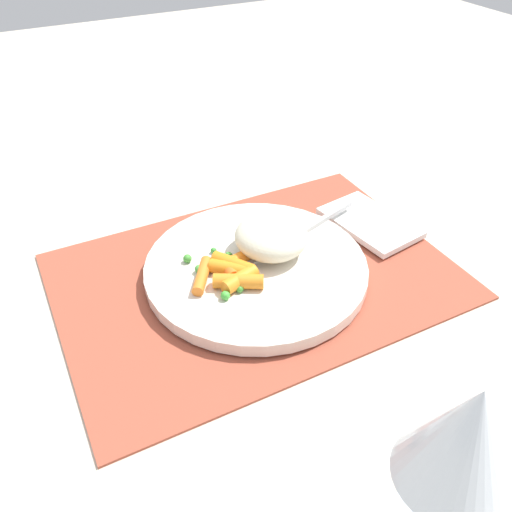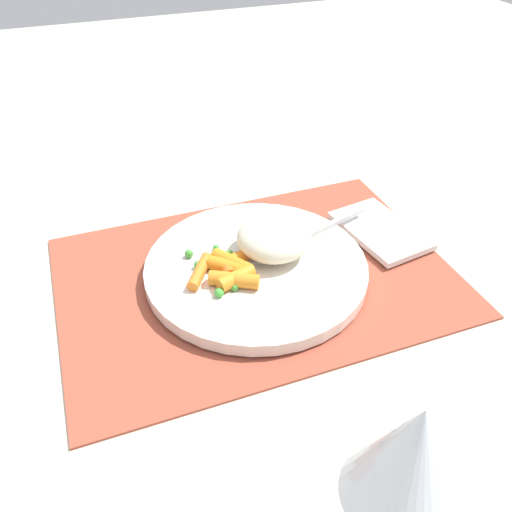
{
  "view_description": "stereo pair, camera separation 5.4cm",
  "coord_description": "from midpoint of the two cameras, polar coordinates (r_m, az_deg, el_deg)",
  "views": [
    {
      "loc": [
        0.21,
        0.41,
        0.39
      ],
      "look_at": [
        0.0,
        0.0,
        0.03
      ],
      "focal_mm": 37.13,
      "sensor_mm": 36.0,
      "label": 1
    },
    {
      "loc": [
        0.16,
        0.44,
        0.39
      ],
      "look_at": [
        0.0,
        0.0,
        0.03
      ],
      "focal_mm": 37.13,
      "sensor_mm": 36.0,
      "label": 2
    }
  ],
  "objects": [
    {
      "name": "ground_plane",
      "position": [
        0.61,
        -2.55,
        -2.38
      ],
      "size": [
        2.4,
        2.4,
        0.0
      ],
      "primitive_type": "plane",
      "color": "beige"
    },
    {
      "name": "placemat",
      "position": [
        0.61,
        -2.56,
        -2.17
      ],
      "size": [
        0.44,
        0.31,
        0.01
      ],
      "primitive_type": "cube",
      "color": "#9E4733",
      "rests_on": "ground_plane"
    },
    {
      "name": "plate",
      "position": [
        0.6,
        -2.59,
        -1.4
      ],
      "size": [
        0.25,
        0.25,
        0.01
      ],
      "primitive_type": "cylinder",
      "color": "silver",
      "rests_on": "placemat"
    },
    {
      "name": "rice_mound",
      "position": [
        0.6,
        -0.93,
        2.05
      ],
      "size": [
        0.08,
        0.08,
        0.04
      ],
      "primitive_type": "ellipsoid",
      "color": "beige",
      "rests_on": "plate"
    },
    {
      "name": "carrot_portion",
      "position": [
        0.57,
        -5.38,
        -1.79
      ],
      "size": [
        0.09,
        0.07,
        0.02
      ],
      "color": "orange",
      "rests_on": "plate"
    },
    {
      "name": "pea_scatter",
      "position": [
        0.59,
        -6.96,
        -1.36
      ],
      "size": [
        0.07,
        0.09,
        0.01
      ],
      "color": "green",
      "rests_on": "plate"
    },
    {
      "name": "fork",
      "position": [
        0.62,
        0.48,
        1.22
      ],
      "size": [
        0.21,
        0.07,
        0.01
      ],
      "color": "silver",
      "rests_on": "plate"
    },
    {
      "name": "wine_glass",
      "position": [
        0.34,
        17.03,
        -18.81
      ],
      "size": [
        0.07,
        0.07,
        0.17
      ],
      "color": "silver",
      "rests_on": "ground_plane"
    },
    {
      "name": "napkin",
      "position": [
        0.69,
        9.94,
        3.5
      ],
      "size": [
        0.09,
        0.13,
        0.01
      ],
      "primitive_type": "cube",
      "rotation": [
        0.0,
        0.0,
        0.15
      ],
      "color": "white",
      "rests_on": "placemat"
    }
  ]
}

